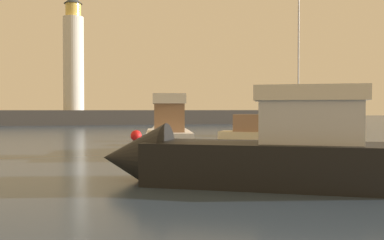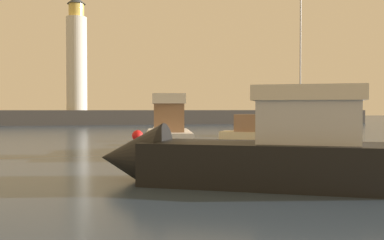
# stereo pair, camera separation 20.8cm
# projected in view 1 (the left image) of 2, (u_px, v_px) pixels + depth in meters

# --- Properties ---
(ground_plane) EXTENTS (220.00, 220.00, 0.00)m
(ground_plane) POSITION_uv_depth(u_px,v_px,m) (170.00, 138.00, 34.08)
(ground_plane) COLOR #2D3D51
(breakwater) EXTENTS (76.73, 4.91, 2.14)m
(breakwater) POSITION_uv_depth(u_px,v_px,m) (128.00, 117.00, 64.85)
(breakwater) COLOR #423F3D
(breakwater) RESTS_ON ground_plane
(lighthouse) EXTENTS (2.92, 2.92, 16.45)m
(lighthouse) POSITION_uv_depth(u_px,v_px,m) (73.00, 56.00, 62.71)
(lighthouse) COLOR silver
(lighthouse) RESTS_ON breakwater
(motorboat_0) EXTENTS (6.24, 4.74, 2.27)m
(motorboat_0) POSITION_uv_depth(u_px,v_px,m) (272.00, 135.00, 26.90)
(motorboat_0) COLOR beige
(motorboat_0) RESTS_ON ground_plane
(motorboat_2) EXTENTS (8.75, 6.12, 3.35)m
(motorboat_2) POSITION_uv_depth(u_px,v_px,m) (235.00, 154.00, 12.92)
(motorboat_2) COLOR black
(motorboat_2) RESTS_ON ground_plane
(motorboat_3) EXTENTS (3.18, 7.16, 3.31)m
(motorboat_3) POSITION_uv_depth(u_px,v_px,m) (168.00, 135.00, 22.02)
(motorboat_3) COLOR white
(motorboat_3) RESTS_ON ground_plane
(sailboat_moored) EXTENTS (5.76, 7.04, 11.17)m
(sailboat_moored) POSITION_uv_depth(u_px,v_px,m) (290.00, 129.00, 35.21)
(sailboat_moored) COLOR white
(sailboat_moored) RESTS_ON ground_plane
(mooring_buoy) EXTENTS (0.79, 0.79, 0.79)m
(mooring_buoy) POSITION_uv_depth(u_px,v_px,m) (136.00, 136.00, 30.50)
(mooring_buoy) COLOR red
(mooring_buoy) RESTS_ON ground_plane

